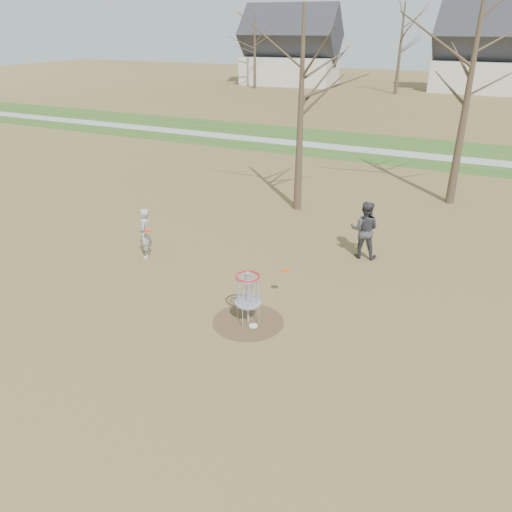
{
  "coord_description": "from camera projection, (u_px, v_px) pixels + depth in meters",
  "views": [
    {
      "loc": [
        4.8,
        -9.55,
        6.79
      ],
      "look_at": [
        -0.5,
        1.5,
        1.1
      ],
      "focal_mm": 35.0,
      "sensor_mm": 36.0,
      "label": 1
    }
  ],
  "objects": [
    {
      "name": "discs_in_play",
      "position": [
        214.0,
        250.0,
        14.19
      ],
      "size": [
        5.04,
        0.7,
        0.16
      ],
      "color": "#F84C0D",
      "rests_on": "ground"
    },
    {
      "name": "player_throwing",
      "position": [
        365.0,
        230.0,
        15.7
      ],
      "size": [
        0.99,
        0.81,
        1.86
      ],
      "primitive_type": "imported",
      "rotation": [
        0.0,
        0.0,
        3.26
      ],
      "color": "#3A383E",
      "rests_on": "ground"
    },
    {
      "name": "houses_row",
      "position": [
        507.0,
        59.0,
        52.37
      ],
      "size": [
        56.51,
        10.01,
        7.26
      ],
      "color": "silver",
      "rests_on": "ground"
    },
    {
      "name": "bare_trees",
      "position": [
        472.0,
        45.0,
        38.88
      ],
      "size": [
        52.62,
        44.98,
        9.0
      ],
      "color": "#382B1E",
      "rests_on": "ground"
    },
    {
      "name": "green_band",
      "position": [
        405.0,
        150.0,
        29.73
      ],
      "size": [
        160.0,
        8.0,
        0.01
      ],
      "primitive_type": "cube",
      "color": "#2D5119",
      "rests_on": "ground"
    },
    {
      "name": "disc_golf_basket",
      "position": [
        248.0,
        290.0,
        12.17
      ],
      "size": [
        0.64,
        0.64,
        1.35
      ],
      "color": "#9EA3AD",
      "rests_on": "ground"
    },
    {
      "name": "dirt_circle",
      "position": [
        248.0,
        322.0,
        12.55
      ],
      "size": [
        1.8,
        1.8,
        0.01
      ],
      "primitive_type": "cylinder",
      "color": "#47331E",
      "rests_on": "ground"
    },
    {
      "name": "disc_grounded",
      "position": [
        253.0,
        326.0,
        12.35
      ],
      "size": [
        0.22,
        0.22,
        0.02
      ],
      "primitive_type": "cylinder",
      "color": "silver",
      "rests_on": "dirt_circle"
    },
    {
      "name": "ground",
      "position": [
        248.0,
        322.0,
        12.55
      ],
      "size": [
        160.0,
        160.0,
        0.0
      ],
      "primitive_type": "plane",
      "color": "brown",
      "rests_on": "ground"
    },
    {
      "name": "footpath",
      "position": [
        401.0,
        154.0,
        28.91
      ],
      "size": [
        160.0,
        1.5,
        0.01
      ],
      "primitive_type": "cube",
      "color": "#9E9E99",
      "rests_on": "green_band"
    },
    {
      "name": "player_standing",
      "position": [
        145.0,
        233.0,
        15.76
      ],
      "size": [
        0.63,
        0.7,
        1.61
      ],
      "primitive_type": "imported",
      "rotation": [
        0.0,
        0.0,
        -1.03
      ],
      "color": "#A9A9A9",
      "rests_on": "ground"
    }
  ]
}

